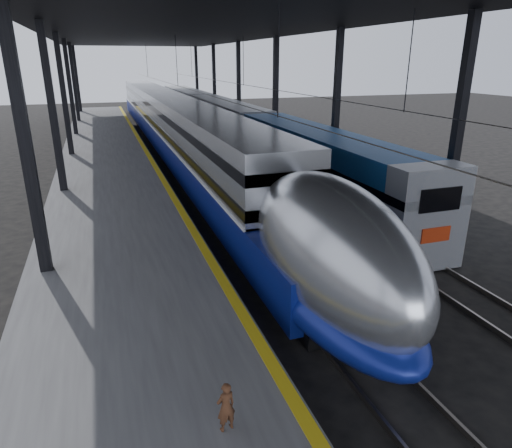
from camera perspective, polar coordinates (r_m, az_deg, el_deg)
name	(u,v)px	position (r m, az deg, el deg)	size (l,w,h in m)	color
ground	(273,350)	(12.59, 2.09, -15.48)	(160.00, 160.00, 0.00)	black
platform	(109,174)	(30.35, -17.93, 5.96)	(6.00, 80.00, 1.00)	#4C4C4F
yellow_strip	(153,163)	(30.39, -12.73, 7.44)	(0.30, 80.00, 0.01)	gold
rails	(231,171)	(31.53, -3.13, 6.61)	(6.52, 80.00, 0.16)	slate
canopy	(187,27)	(30.16, -8.66, 23.12)	(18.00, 75.00, 9.47)	black
tgv_train	(173,127)	(38.74, -10.29, 11.84)	(3.13, 65.20, 4.49)	#B8BBC0
second_train	(228,124)	(41.13, -3.54, 12.36)	(2.80, 56.05, 3.85)	navy
child	(226,407)	(8.70, -3.79, -21.84)	(0.36, 0.24, 0.99)	#492918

